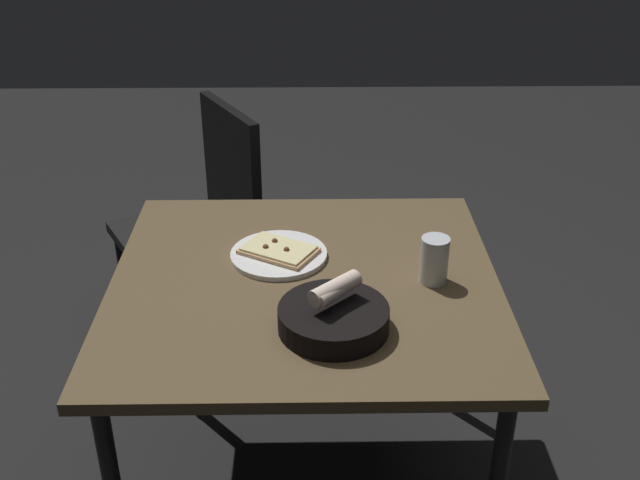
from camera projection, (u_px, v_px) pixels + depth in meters
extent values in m
cube|color=brown|center=(305.00, 284.00, 1.92)|extent=(0.94, 0.98, 0.03)
cylinder|color=black|center=(438.00, 312.00, 2.46)|extent=(0.04, 0.04, 0.70)
cylinder|color=black|center=(174.00, 314.00, 2.45)|extent=(0.04, 0.04, 0.70)
cylinder|color=white|center=(279.00, 255.00, 2.01)|extent=(0.26, 0.26, 0.01)
cube|color=tan|center=(279.00, 251.00, 2.00)|extent=(0.20, 0.23, 0.01)
cube|color=beige|center=(279.00, 248.00, 2.00)|extent=(0.19, 0.21, 0.01)
sphere|color=brown|center=(286.00, 250.00, 1.98)|extent=(0.02, 0.02, 0.02)
sphere|color=brown|center=(266.00, 247.00, 2.00)|extent=(0.02, 0.02, 0.02)
sphere|color=brown|center=(275.00, 241.00, 2.03)|extent=(0.02, 0.02, 0.02)
cylinder|color=black|center=(333.00, 318.00, 1.71)|extent=(0.25, 0.25, 0.06)
cylinder|color=beige|center=(335.00, 288.00, 1.69)|extent=(0.12, 0.13, 0.04)
cylinder|color=beige|center=(337.00, 290.00, 1.69)|extent=(0.12, 0.11, 0.04)
cylinder|color=#B11914|center=(340.00, 307.00, 1.76)|extent=(0.06, 0.06, 0.03)
cylinder|color=silver|center=(434.00, 260.00, 1.88)|extent=(0.07, 0.07, 0.12)
cylinder|color=orange|center=(433.00, 270.00, 1.89)|extent=(0.06, 0.06, 0.06)
cube|color=black|center=(184.00, 237.00, 2.74)|extent=(0.60, 0.60, 0.04)
cube|color=black|center=(231.00, 165.00, 2.71)|extent=(0.38, 0.24, 0.43)
cylinder|color=black|center=(124.00, 280.00, 2.90)|extent=(0.03, 0.03, 0.41)
cylinder|color=black|center=(158.00, 330.00, 2.61)|extent=(0.03, 0.03, 0.41)
cylinder|color=black|center=(216.00, 256.00, 3.07)|extent=(0.03, 0.03, 0.41)
cylinder|color=black|center=(257.00, 300.00, 2.78)|extent=(0.03, 0.03, 0.41)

